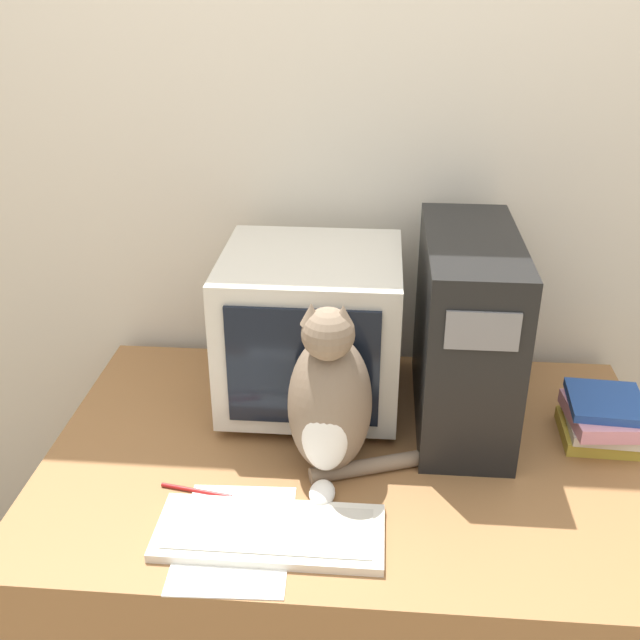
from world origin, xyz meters
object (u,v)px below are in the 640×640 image
book_stack (601,419)px  pen (196,491)px  computer_tower (465,331)px  crt_monitor (311,329)px  cat (330,402)px  keyboard (270,532)px

book_stack → pen: 0.90m
computer_tower → crt_monitor: bearing=174.2°
crt_monitor → computer_tower: size_ratio=0.85×
computer_tower → cat: (-0.29, -0.23, -0.06)m
crt_monitor → computer_tower: computer_tower is taller
computer_tower → cat: computer_tower is taller
pen → keyboard: bearing=-34.3°
crt_monitor → book_stack: crt_monitor is taller
computer_tower → book_stack: bearing=-14.1°
keyboard → pen: 0.20m
computer_tower → pen: computer_tower is taller
keyboard → book_stack: bearing=28.1°
crt_monitor → book_stack: 0.68m
crt_monitor → pen: crt_monitor is taller
book_stack → pen: book_stack is taller
cat → computer_tower: bearing=41.7°
pen → book_stack: bearing=16.6°
pen → computer_tower: bearing=31.1°
crt_monitor → keyboard: 0.52m
keyboard → computer_tower: bearing=49.2°
computer_tower → pen: 0.68m
keyboard → pen: (-0.17, 0.11, -0.01)m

